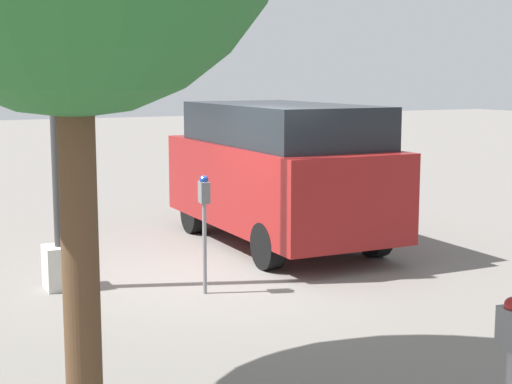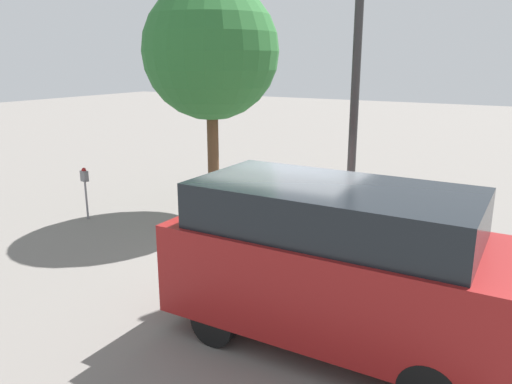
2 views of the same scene
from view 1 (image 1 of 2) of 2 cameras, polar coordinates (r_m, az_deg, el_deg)
name	(u,v)px [view 1 (image 1 of 2)]	position (r m, az deg, el deg)	size (l,w,h in m)	color
ground_plane	(227,275)	(10.69, -2.10, -6.05)	(80.00, 80.00, 0.00)	slate
parking_meter_near	(204,207)	(9.59, -3.79, -1.09)	(0.21, 0.14, 1.48)	gray
parking_meter_far	(511,349)	(5.33, 18.03, -10.79)	(0.21, 0.14, 1.30)	gray
lamp_post	(56,109)	(10.00, -14.31, 5.88)	(0.44, 0.44, 6.49)	beige
parked_van	(279,170)	(12.41, 1.68, 1.63)	(4.61, 2.04, 2.24)	maroon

